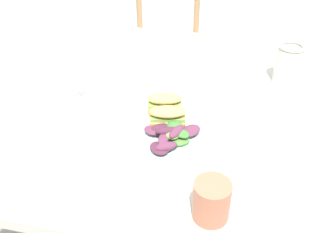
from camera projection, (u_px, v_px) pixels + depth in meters
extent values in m
cube|color=#BCB7AD|center=(170.00, 103.00, 1.11)|extent=(1.26, 1.02, 0.03)
cube|color=#2D2D33|center=(76.00, 103.00, 1.77)|extent=(0.07, 0.07, 0.71)
cube|color=#2D2D33|center=(319.00, 135.00, 1.58)|extent=(0.07, 0.07, 0.71)
cylinder|color=tan|center=(133.00, 94.00, 2.10)|extent=(0.03, 0.03, 0.43)
cylinder|color=tan|center=(193.00, 97.00, 2.08)|extent=(0.03, 0.03, 0.43)
cylinder|color=tan|center=(142.00, 66.00, 2.38)|extent=(0.03, 0.03, 0.43)
cylinder|color=tan|center=(194.00, 68.00, 2.35)|extent=(0.03, 0.03, 0.43)
cube|color=tan|center=(165.00, 46.00, 2.10)|extent=(0.45, 0.45, 0.02)
cube|color=silver|center=(165.00, 130.00, 0.97)|extent=(0.30, 0.30, 0.01)
cube|color=tan|center=(168.00, 122.00, 0.97)|extent=(0.10, 0.07, 0.02)
cube|color=#84A84C|center=(168.00, 116.00, 0.97)|extent=(0.10, 0.07, 0.01)
ellipsoid|color=tan|center=(168.00, 112.00, 0.96)|extent=(0.10, 0.07, 0.02)
cube|color=tan|center=(165.00, 108.00, 1.03)|extent=(0.10, 0.07, 0.02)
cube|color=#84A84C|center=(165.00, 102.00, 1.02)|extent=(0.10, 0.07, 0.01)
ellipsoid|color=tan|center=(165.00, 99.00, 1.01)|extent=(0.10, 0.07, 0.02)
ellipsoid|color=#518438|center=(180.00, 141.00, 0.91)|extent=(0.06, 0.05, 0.02)
ellipsoid|color=#4C2338|center=(161.00, 127.00, 0.95)|extent=(0.06, 0.05, 0.02)
ellipsoid|color=#602D47|center=(176.00, 132.00, 0.91)|extent=(0.04, 0.06, 0.02)
ellipsoid|color=#6B9E47|center=(173.00, 133.00, 0.92)|extent=(0.05, 0.06, 0.02)
ellipsoid|color=#602D47|center=(166.00, 146.00, 0.89)|extent=(0.06, 0.05, 0.02)
ellipsoid|color=#84A84C|center=(168.00, 123.00, 0.96)|extent=(0.04, 0.05, 0.02)
ellipsoid|color=#602D47|center=(190.00, 131.00, 0.94)|extent=(0.07, 0.07, 0.02)
ellipsoid|color=#602D47|center=(164.00, 147.00, 0.89)|extent=(0.06, 0.06, 0.01)
ellipsoid|color=#602D47|center=(163.00, 139.00, 0.90)|extent=(0.03, 0.06, 0.01)
ellipsoid|color=#3D7033|center=(181.00, 133.00, 0.91)|extent=(0.06, 0.05, 0.01)
ellipsoid|color=#4C2338|center=(159.00, 148.00, 0.89)|extent=(0.07, 0.07, 0.01)
ellipsoid|color=#602D47|center=(153.00, 130.00, 0.94)|extent=(0.06, 0.05, 0.01)
ellipsoid|color=#4C2338|center=(167.00, 131.00, 0.92)|extent=(0.06, 0.04, 0.02)
ellipsoid|color=#3D7033|center=(174.00, 126.00, 0.94)|extent=(0.04, 0.06, 0.02)
cube|color=silver|center=(75.00, 110.00, 1.05)|extent=(0.11, 0.21, 0.00)
cube|color=silver|center=(73.00, 113.00, 1.03)|extent=(0.04, 0.14, 0.00)
cube|color=silver|center=(81.00, 96.00, 1.11)|extent=(0.03, 0.05, 0.00)
cube|color=#38383D|center=(84.00, 94.00, 1.11)|extent=(0.01, 0.03, 0.00)
cube|color=#38383D|center=(81.00, 94.00, 1.11)|extent=(0.01, 0.03, 0.00)
cube|color=#38383D|center=(79.00, 94.00, 1.11)|extent=(0.01, 0.03, 0.00)
cylinder|color=#995623|center=(287.00, 69.00, 1.16)|extent=(0.07, 0.07, 0.10)
cylinder|color=silver|center=(288.00, 66.00, 1.15)|extent=(0.08, 0.08, 0.12)
torus|color=#B7B29E|center=(292.00, 46.00, 1.11)|extent=(0.08, 0.08, 0.01)
cylinder|color=#B2664C|center=(212.00, 201.00, 0.72)|extent=(0.08, 0.08, 0.09)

